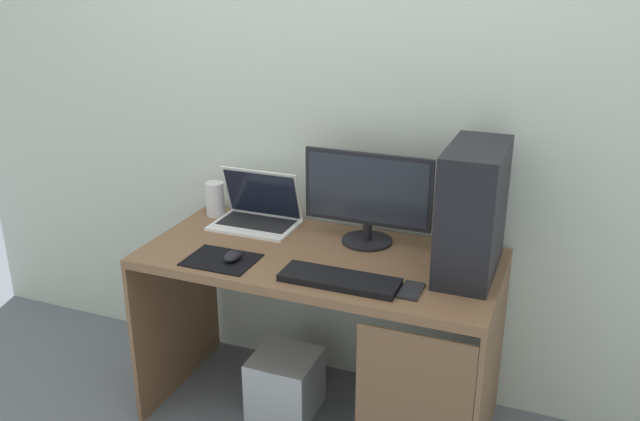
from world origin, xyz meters
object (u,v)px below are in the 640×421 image
mouse_left (233,256)px  cell_phone (411,291)px  speaker (215,199)px  keyboard (340,280)px  monitor (367,198)px  laptop (257,214)px  pc_tower (473,211)px  subwoofer (285,383)px

mouse_left → cell_phone: bearing=0.6°
speaker → keyboard: bearing=-29.7°
speaker → cell_phone: speaker is taller
monitor → laptop: monitor is taller
pc_tower → subwoofer: bearing=-173.1°
keyboard → subwoofer: keyboard is taller
monitor → mouse_left: size_ratio=5.31×
speaker → keyboard: 0.84m
pc_tower → speaker: size_ratio=3.12×
laptop → cell_phone: bearing=-25.3°
subwoofer → pc_tower: bearing=6.9°
laptop → keyboard: size_ratio=0.83×
laptop → mouse_left: 0.38m
monitor → subwoofer: (-0.28, -0.19, -0.80)m
monitor → subwoofer: bearing=-144.9°
monitor → cell_phone: (0.27, -0.34, -0.19)m
monitor → pc_tower: bearing=-14.7°
monitor → laptop: (-0.49, 0.02, -0.14)m
subwoofer → monitor: bearing=35.1°
mouse_left → subwoofer: mouse_left is taller
pc_tower → keyboard: 0.52m
mouse_left → cell_phone: mouse_left is taller
monitor → keyboard: size_ratio=1.21×
speaker → keyboard: (0.73, -0.42, -0.06)m
subwoofer → cell_phone: bearing=-15.0°
pc_tower → subwoofer: pc_tower is taller
pc_tower → speaker: pc_tower is taller
laptop → subwoofer: (0.21, -0.21, -0.65)m
speaker → monitor: bearing=-3.9°
pc_tower → monitor: size_ratio=0.92×
keyboard → cell_phone: (0.25, 0.03, -0.01)m
mouse_left → subwoofer: bearing=49.3°
monitor → keyboard: 0.41m
keyboard → subwoofer: 0.71m
laptop → mouse_left: laptop is taller
keyboard → mouse_left: bearing=177.3°
mouse_left → keyboard: bearing=-2.7°
keyboard → subwoofer: size_ratio=1.60×
cell_phone → pc_tower: bearing=57.0°
monitor → speaker: (-0.71, 0.05, -0.12)m
keyboard → mouse_left: size_ratio=4.38×
laptop → cell_phone: 0.84m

